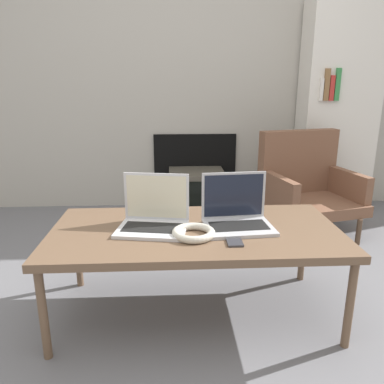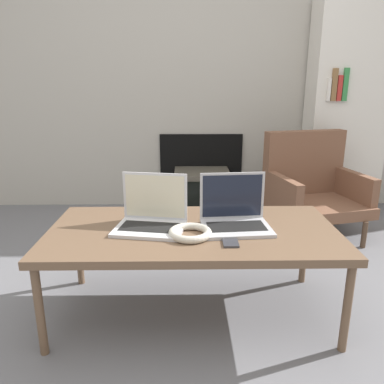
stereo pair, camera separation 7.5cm
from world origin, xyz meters
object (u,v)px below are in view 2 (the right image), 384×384
laptop_left (152,216)px  laptop_right (235,215)px  tv (202,192)px  phone (230,241)px  headphones (190,233)px  armchair (311,184)px

laptop_left → laptop_right: same height
laptop_right → tv: (-0.09, 1.48, -0.32)m
phone → tv: bearing=91.8°
laptop_left → phone: 0.40m
laptop_right → phone: 0.19m
laptop_left → laptop_right: 0.39m
laptop_left → headphones: size_ratio=1.80×
laptop_right → tv: bearing=88.9°
phone → tv: size_ratio=0.29×
phone → laptop_right: bearing=76.9°
laptop_right → armchair: (0.71, 1.04, -0.13)m
phone → tv: (-0.05, 1.66, -0.26)m
armchair → laptop_left: bearing=-150.1°
laptop_left → headphones: (0.18, -0.12, -0.04)m
tv → armchair: armchair is taller
laptop_right → armchair: armchair is taller
laptop_left → headphones: bearing=-23.9°
laptop_right → headphones: 0.25m
laptop_right → laptop_left: bearing=175.4°
phone → armchair: bearing=58.3°
phone → headphones: bearing=161.0°
phone → tv: phone is taller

